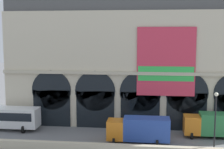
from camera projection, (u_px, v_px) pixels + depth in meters
name	position (u px, v px, depth m)	size (l,w,h in m)	color
ground_plane	(139.00, 141.00, 38.63)	(200.00, 200.00, 0.00)	slate
station_building	(141.00, 55.00, 44.74)	(38.78, 5.42, 20.82)	beige
box_truck_center	(139.00, 129.00, 37.82)	(7.50, 2.91, 3.12)	orange
box_truck_mideast	(215.00, 124.00, 39.82)	(7.50, 2.91, 3.12)	orange
street_lamp_quayside	(215.00, 115.00, 33.77)	(0.44, 0.44, 6.90)	black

